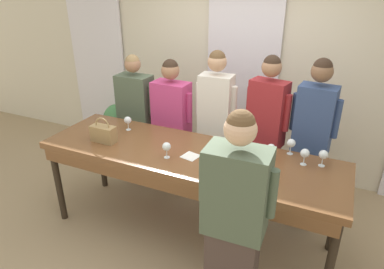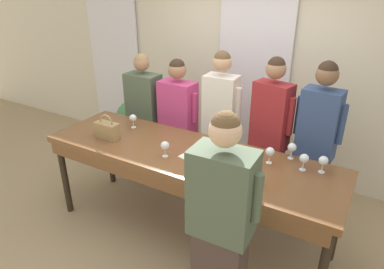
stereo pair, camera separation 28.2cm
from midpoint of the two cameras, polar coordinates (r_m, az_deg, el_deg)
ground_plane at (r=3.83m, az=1.50°, el=-15.97°), size 18.00×18.00×0.00m
wall_back at (r=4.61m, az=12.17°, el=10.49°), size 12.00×0.06×2.80m
curtain_panel_left at (r=5.73m, az=-11.40°, el=12.71°), size 0.95×0.03×2.69m
curtain_panel_center at (r=4.57m, az=11.84°, el=9.65°), size 0.95×0.03×2.69m
tasting_bar at (r=3.30m, az=1.49°, el=-4.40°), size 2.93×0.88×0.97m
wine_bottle at (r=2.79m, az=13.36°, el=-6.35°), size 0.08×0.08×0.31m
handbag at (r=3.59m, az=-11.80°, el=0.70°), size 0.26×0.12×0.26m
wine_glass_front_left at (r=3.15m, az=15.38°, el=-2.90°), size 0.08×0.08×0.15m
wine_glass_front_mid at (r=3.16m, az=23.49°, el=-4.11°), size 0.08×0.08×0.15m
wine_glass_front_right at (r=3.29m, az=18.73°, el=-2.16°), size 0.08×0.08×0.15m
wine_glass_center_left at (r=3.13m, az=20.68°, el=-3.86°), size 0.08×0.08×0.15m
wine_glass_center_mid at (r=3.80m, az=-7.74°, el=2.65°), size 0.08×0.08×0.15m
wine_glass_center_right at (r=3.15m, az=-1.99°, el=-1.94°), size 0.08×0.08×0.15m
napkin at (r=3.20m, az=2.00°, el=-3.68°), size 0.17×0.17×0.00m
guest_olive_jacket at (r=4.36m, az=-6.02°, el=2.52°), size 0.53×0.25×1.69m
guest_pink_top at (r=4.11m, az=-0.37°, el=1.25°), size 0.54×0.26×1.68m
guest_cream_sweater at (r=3.84m, az=6.75°, el=0.88°), size 0.47×0.24×1.82m
guest_striped_shirt at (r=3.68m, az=14.82°, el=-0.91°), size 0.49×0.28×1.82m
guest_navy_coat at (r=3.61m, az=21.88°, el=-2.40°), size 0.47×0.26×1.83m
host_pouring at (r=2.54m, az=8.15°, el=-14.78°), size 0.55×0.29×1.76m
potted_plant at (r=5.42m, az=-8.90°, el=1.83°), size 0.41×0.41×0.75m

